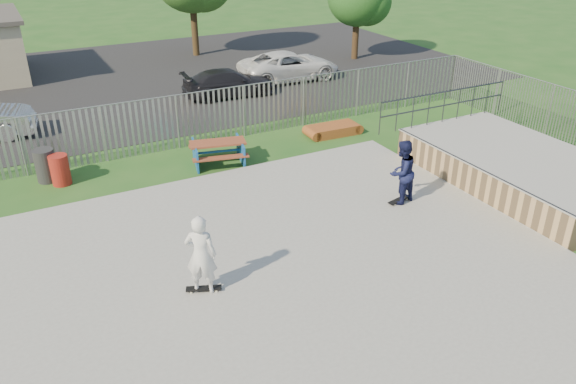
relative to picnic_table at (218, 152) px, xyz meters
name	(u,v)px	position (x,y,z in m)	size (l,w,h in m)	color
ground	(258,284)	(-1.76, -7.02, -0.40)	(120.00, 120.00, 0.00)	#22541C
concrete_slab	(258,281)	(-1.76, -7.02, -0.33)	(15.00, 12.00, 0.15)	gray
quarter_pipe	(517,169)	(7.74, -5.98, 0.15)	(5.50, 7.05, 2.19)	tan
fence	(223,166)	(-0.76, -2.43, 0.60)	(26.04, 16.02, 2.00)	gray
picnic_table	(218,152)	(0.00, 0.00, 0.00)	(2.18, 1.93, 0.79)	brown
funbox	(333,130)	(4.97, 0.53, -0.22)	(1.91, 1.02, 0.37)	brown
trash_bin_red	(60,170)	(-5.04, 0.78, 0.09)	(0.59, 0.59, 0.98)	maroon
trash_bin_grey	(46,165)	(-5.41, 1.24, 0.14)	(0.65, 0.65, 1.08)	#2A2A2D
parking_lot	(99,84)	(-1.76, 11.98, -0.39)	(40.00, 18.00, 0.02)	black
car_dark	(229,83)	(3.29, 7.06, 0.24)	(1.76, 4.32, 1.26)	black
car_white	(289,66)	(7.10, 8.25, 0.33)	(2.38, 5.16, 1.44)	white
skateboard_a	(399,201)	(3.55, -5.44, -0.22)	(0.82, 0.38, 0.08)	black
skateboard_b	(204,289)	(-3.04, -6.86, -0.22)	(0.82, 0.49, 0.08)	black
skater_navy	(402,172)	(3.55, -5.44, 0.71)	(0.94, 0.73, 1.92)	#141941
skater_white	(201,255)	(-3.04, -6.86, 0.71)	(0.70, 0.46, 1.92)	silver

